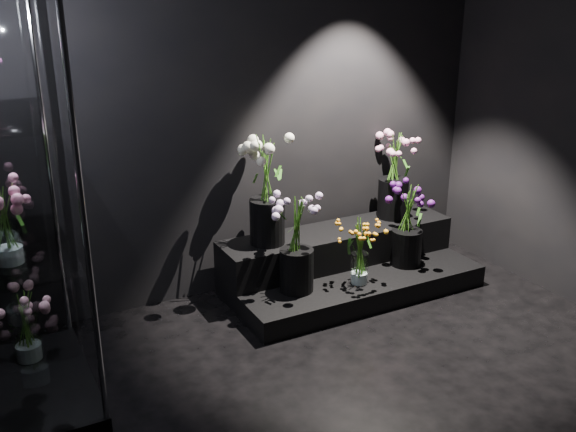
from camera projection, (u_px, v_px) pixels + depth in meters
floor at (403, 431)px, 3.33m from camera, size 4.00×4.00×0.00m
wall_back at (241, 104)px, 4.53m from camera, size 4.00×0.00×4.00m
display_riser at (345, 264)px, 4.92m from camera, size 1.89×0.84×0.42m
display_case at (3, 201)px, 3.21m from camera, size 0.64×1.06×2.33m
bouquet_orange_bells at (360, 250)px, 4.56m from camera, size 0.29×0.29×0.49m
bouquet_lilac at (297, 238)px, 4.40m from camera, size 0.48×0.48×0.69m
bouquet_purple at (408, 221)px, 4.84m from camera, size 0.35×0.35×0.63m
bouquet_cream_roses at (267, 184)px, 4.52m from camera, size 0.43×0.43×0.79m
bouquet_pink_roses at (394, 170)px, 5.07m from camera, size 0.50×0.50×0.68m
bouquet_case_pink at (5, 222)px, 3.06m from camera, size 0.33×0.33×0.40m
bouquet_case_base_pink at (25, 324)px, 3.71m from camera, size 0.39×0.39×0.44m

